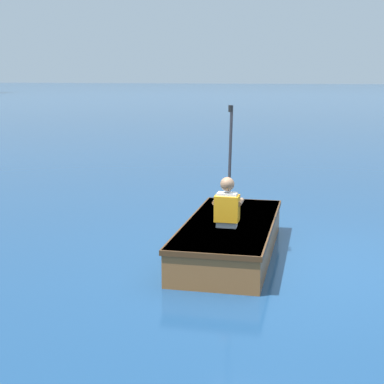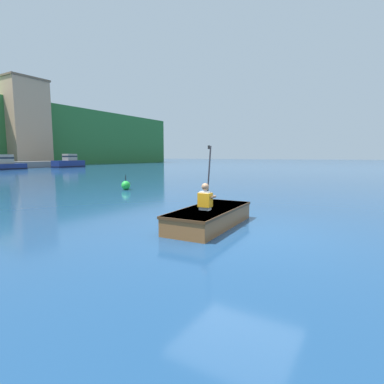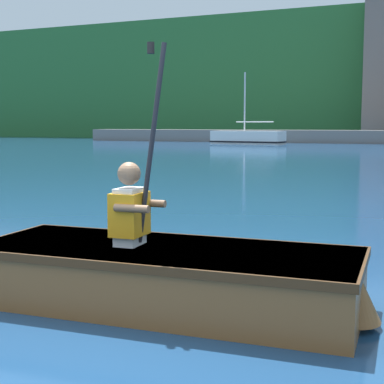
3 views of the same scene
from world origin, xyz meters
name	(u,v)px [view 1 (image 1 of 3)]	position (x,y,z in m)	size (l,w,h in m)	color
ground_plane	(296,266)	(0.00, 0.00, 0.00)	(300.00, 300.00, 0.00)	navy
rowboat_foreground	(231,235)	(0.29, 0.86, 0.24)	(2.94, 1.25, 0.43)	brown
person_paddler	(227,204)	(-0.01, 0.84, 0.72)	(0.41, 0.37, 1.45)	silver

